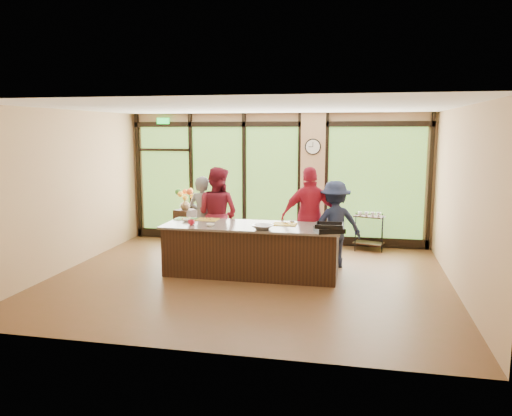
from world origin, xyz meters
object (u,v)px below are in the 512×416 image
at_px(flower_stand, 186,227).
at_px(bar_cart, 369,227).
at_px(island_base, 252,251).
at_px(cook_right, 335,224).
at_px(cook_left, 203,218).
at_px(roasting_pan, 329,230).

distance_m(flower_stand, bar_cart, 4.14).
bearing_deg(flower_stand, bar_cart, 23.94).
height_order(island_base, cook_right, cook_right).
height_order(cook_left, bar_cart, cook_left).
distance_m(cook_right, roasting_pan, 1.20).
bearing_deg(roasting_pan, cook_right, 67.51).
distance_m(roasting_pan, bar_cart, 2.80).
xyz_separation_m(cook_right, flower_stand, (-3.45, 1.21, -0.43)).
height_order(cook_left, flower_stand, cook_left).
bearing_deg(cook_left, cook_right, -167.40).
height_order(cook_right, roasting_pan, cook_right).
bearing_deg(cook_left, flower_stand, -43.23).
xyz_separation_m(island_base, roasting_pan, (1.42, -0.35, 0.52)).
xyz_separation_m(flower_stand, bar_cart, (4.13, 0.27, 0.11)).
height_order(island_base, bar_cart, island_base).
relative_size(island_base, cook_right, 1.86).
distance_m(island_base, roasting_pan, 1.55).
distance_m(roasting_pan, flower_stand, 4.21).
distance_m(cook_right, bar_cart, 1.66).
bearing_deg(cook_right, bar_cart, -135.27).
height_order(island_base, roasting_pan, roasting_pan).
bearing_deg(roasting_pan, flower_stand, 123.95).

